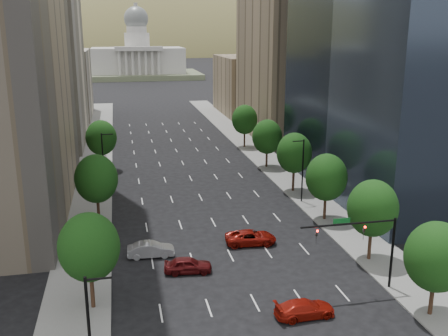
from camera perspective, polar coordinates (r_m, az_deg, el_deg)
sidewalk_left at (r=73.22m, az=-14.72°, el=-3.92°), size 6.00×200.00×0.15m
sidewalk_right at (r=77.74m, az=8.72°, el=-2.45°), size 6.00×200.00×0.15m
midrise_cream_left at (r=113.25m, az=-19.28°, el=11.40°), size 14.00×30.00×35.00m
filler_left at (r=146.62m, az=-17.44°, el=8.90°), size 14.00×26.00×18.00m
parking_tan_right at (r=115.32m, az=6.54°, el=10.95°), size 14.00×30.00×30.00m
filler_right at (r=147.53m, az=2.41°, el=9.23°), size 14.00×26.00×16.00m
tree_right_0 at (r=46.10m, az=22.58°, el=-9.12°), size 5.20×5.20×8.39m
tree_right_1 at (r=54.65m, az=16.22°, el=-4.33°), size 5.20×5.20×8.75m
tree_right_2 at (r=64.97m, az=11.33°, el=-1.03°), size 5.20×5.20×8.61m
tree_right_3 at (r=75.68m, az=7.83°, el=1.67°), size 5.20×5.20×8.89m
tree_right_4 at (r=88.76m, az=4.82°, el=3.49°), size 5.20×5.20×8.46m
tree_right_5 at (r=103.86m, az=2.31°, el=5.41°), size 5.20×5.20×8.75m
tree_left_0 at (r=44.99m, az=-14.80°, el=-8.52°), size 5.20×5.20×8.75m
tree_left_1 at (r=63.76m, az=-14.03°, el=-1.17°), size 5.20×5.20×8.97m
tree_left_2 at (r=89.08m, az=-13.51°, el=3.30°), size 5.20×5.20×8.68m
streetlight_rn at (r=71.21m, az=8.71°, el=-0.10°), size 1.70×0.20×9.00m
streetlight_ln at (r=76.57m, az=-13.26°, el=0.75°), size 1.70×0.20×9.00m
traffic_signal at (r=48.36m, az=15.80°, el=-7.62°), size 9.12×0.40×7.38m
capitol at (r=259.59m, az=-9.56°, el=11.77°), size 60.00×40.00×35.20m
foothills at (r=613.40m, az=-7.58°, el=9.41°), size 720.00×413.00×263.00m
car_red_near at (r=45.14m, az=8.98°, el=-15.21°), size 5.27×2.37×1.50m
car_maroon at (r=51.87m, az=-4.03°, el=-10.72°), size 4.92×2.41×1.61m
car_silver at (r=55.61m, az=-8.16°, el=-8.98°), size 5.04×1.94×1.64m
car_red_far at (r=58.18m, az=2.99°, el=-7.73°), size 5.92×3.04×1.60m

